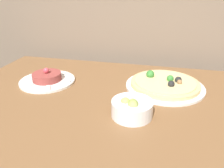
% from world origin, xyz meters
% --- Properties ---
extents(dining_table, '(1.32, 0.83, 0.75)m').
position_xyz_m(dining_table, '(0.00, 0.41, 0.65)').
color(dining_table, brown).
rests_on(dining_table, ground_plane).
extents(pizza_plate, '(0.33, 0.33, 0.06)m').
position_xyz_m(pizza_plate, '(0.17, 0.57, 0.76)').
color(pizza_plate, white).
rests_on(pizza_plate, dining_table).
extents(tartare_plate, '(0.24, 0.24, 0.07)m').
position_xyz_m(tartare_plate, '(-0.34, 0.51, 0.76)').
color(tartare_plate, white).
rests_on(tartare_plate, dining_table).
extents(small_bowl, '(0.14, 0.14, 0.07)m').
position_xyz_m(small_bowl, '(0.07, 0.32, 0.78)').
color(small_bowl, white).
rests_on(small_bowl, dining_table).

